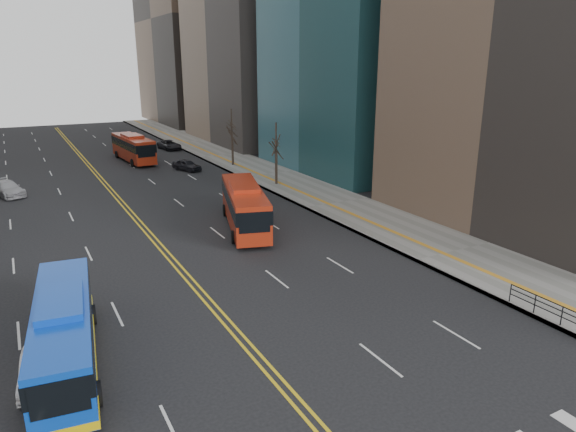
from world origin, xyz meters
The scene contains 11 objects.
sidewalk_right centered at (17.50, 45.00, 0.07)m, with size 7.00×130.00×0.15m, color slate.
centerline centered at (0.00, 55.00, 0.01)m, with size 0.55×100.00×0.01m.
pedestrian_railing centered at (14.30, 6.00, 0.82)m, with size 0.06×6.06×1.02m.
street_trees centered at (-7.18, 34.55, 4.87)m, with size 35.20×47.20×7.60m.
blue_bus centered at (-7.46, 14.19, 1.66)m, with size 3.58×10.96×3.16m.
red_bus_near centered at (7.09, 28.12, 1.97)m, with size 5.68×11.42×3.54m.
red_bus_far centered at (5.69, 61.02, 1.97)m, with size 3.42×11.33×3.55m.
car_white centered at (-8.57, 13.38, 0.63)m, with size 1.34×3.85×1.27m, color silver.
car_dark_mid centered at (9.96, 51.90, 0.68)m, with size 1.61×3.99×1.36m, color black.
car_silver centered at (-9.29, 48.44, 0.73)m, with size 2.05×5.04×1.46m, color #98989D.
car_dark_far centered at (12.50, 68.23, 0.68)m, with size 2.27×4.92×1.37m, color black.
Camera 1 is at (-8.36, -7.54, 12.64)m, focal length 32.00 mm.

